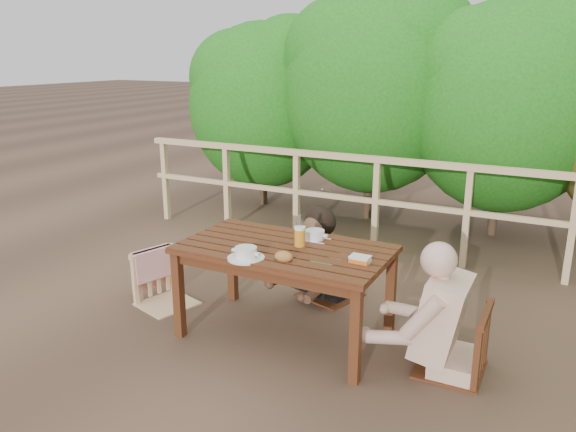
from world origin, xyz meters
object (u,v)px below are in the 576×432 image
at_px(chair_left, 164,257).
at_px(bottle, 299,231).
at_px(soup_far, 315,235).
at_px(woman, 332,226).
at_px(soup_near, 246,253).
at_px(beer_glass, 300,237).
at_px(table, 285,292).
at_px(chair_far, 331,246).
at_px(chair_right, 455,308).
at_px(diner_right, 464,270).
at_px(bread_roll, 284,257).
at_px(butter_tub, 360,260).

relative_size(chair_left, bottle, 3.57).
height_order(soup_far, bottle, bottle).
relative_size(woman, soup_near, 4.98).
bearing_deg(beer_glass, chair_left, -177.93).
xyz_separation_m(soup_far, bottle, (-0.04, -0.17, 0.08)).
bearing_deg(beer_glass, table, -148.19).
height_order(chair_left, bottle, bottle).
distance_m(woman, bottle, 0.76).
relative_size(table, beer_glass, 9.38).
bearing_deg(chair_far, soup_near, -80.88).
bearing_deg(bottle, chair_far, 94.58).
xyz_separation_m(table, chair_far, (0.02, 0.79, 0.11)).
bearing_deg(chair_right, bottle, -90.36).
xyz_separation_m(table, chair_left, (-1.10, 0.01, 0.08)).
distance_m(diner_right, beer_glass, 1.12).
bearing_deg(chair_left, bread_roll, -84.85).
distance_m(chair_left, soup_far, 1.28).
distance_m(woman, beer_glass, 0.77).
bearing_deg(soup_far, diner_right, -9.19).
bearing_deg(bottle, diner_right, -0.14).
relative_size(soup_far, bottle, 1.02).
bearing_deg(bread_roll, bottle, 97.41).
bearing_deg(woman, beer_glass, 112.10).
height_order(woman, beer_glass, woman).
bearing_deg(soup_near, woman, 82.39).
relative_size(soup_far, butter_tub, 1.81).
height_order(table, woman, woman).
xyz_separation_m(chair_right, beer_glass, (-1.09, -0.01, 0.31)).
height_order(bread_roll, beer_glass, beer_glass).
distance_m(woman, bread_roll, 1.06).
distance_m(chair_far, beer_glass, 0.80).
bearing_deg(table, soup_near, -112.37).
bearing_deg(chair_right, woman, -122.74).
height_order(table, diner_right, diner_right).
bearing_deg(beer_glass, bottle, 124.33).
bearing_deg(chair_left, table, -73.60).
relative_size(chair_right, butter_tub, 6.65).
height_order(beer_glass, bottle, bottle).
bearing_deg(chair_far, butter_tub, -39.63).
relative_size(diner_right, soup_far, 5.92).
relative_size(soup_far, bread_roll, 1.90).
bearing_deg(table, butter_tub, -5.31).
bearing_deg(diner_right, bottle, 89.65).
bearing_deg(soup_far, table, -115.71).
height_order(soup_far, butter_tub, soup_far).
height_order(table, bread_roll, bread_roll).
bearing_deg(bread_roll, soup_far, 90.15).
relative_size(woman, bottle, 5.31).
bearing_deg(beer_glass, bread_roll, -84.35).
height_order(chair_far, bottle, bottle).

